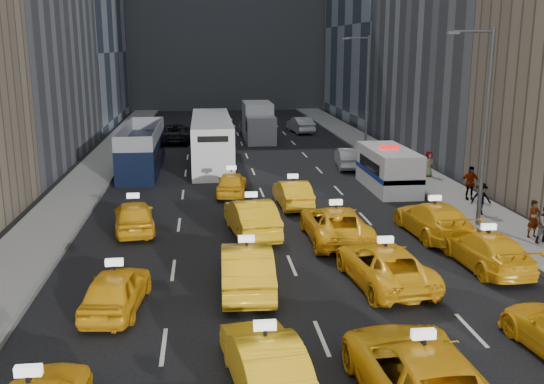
{
  "coord_description": "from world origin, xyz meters",
  "views": [
    {
      "loc": [
        -3.22,
        -13.7,
        8.18
      ],
      "look_at": [
        -0.33,
        11.79,
        2.0
      ],
      "focal_mm": 40.0,
      "sensor_mm": 36.0,
      "label": 1
    }
  ],
  "objects_px": {
    "box_truck": "(258,122)",
    "nypd_van": "(388,169)",
    "double_decker": "(142,149)",
    "city_bus": "(212,141)",
    "pedestrian_0": "(534,219)"
  },
  "relations": [
    {
      "from": "box_truck",
      "to": "nypd_van",
      "type": "bearing_deg",
      "value": -68.26
    },
    {
      "from": "double_decker",
      "to": "city_bus",
      "type": "bearing_deg",
      "value": 26.17
    },
    {
      "from": "double_decker",
      "to": "box_truck",
      "type": "distance_m",
      "value": 15.6
    },
    {
      "from": "double_decker",
      "to": "city_bus",
      "type": "distance_m",
      "value": 5.1
    },
    {
      "from": "nypd_van",
      "to": "double_decker",
      "type": "distance_m",
      "value": 16.5
    },
    {
      "from": "double_decker",
      "to": "nypd_van",
      "type": "bearing_deg",
      "value": -22.15
    },
    {
      "from": "nypd_van",
      "to": "double_decker",
      "type": "relative_size",
      "value": 0.59
    },
    {
      "from": "double_decker",
      "to": "city_bus",
      "type": "xyz_separation_m",
      "value": [
        4.71,
        1.95,
        0.16
      ]
    },
    {
      "from": "city_bus",
      "to": "box_truck",
      "type": "bearing_deg",
      "value": 75.11
    },
    {
      "from": "double_decker",
      "to": "pedestrian_0",
      "type": "distance_m",
      "value": 25.12
    },
    {
      "from": "pedestrian_0",
      "to": "city_bus",
      "type": "bearing_deg",
      "value": 113.98
    },
    {
      "from": "nypd_van",
      "to": "city_bus",
      "type": "relative_size",
      "value": 0.47
    },
    {
      "from": "box_truck",
      "to": "pedestrian_0",
      "type": "relative_size",
      "value": 4.51
    },
    {
      "from": "pedestrian_0",
      "to": "box_truck",
      "type": "bearing_deg",
      "value": 95.98
    },
    {
      "from": "nypd_van",
      "to": "pedestrian_0",
      "type": "height_order",
      "value": "nypd_van"
    }
  ]
}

